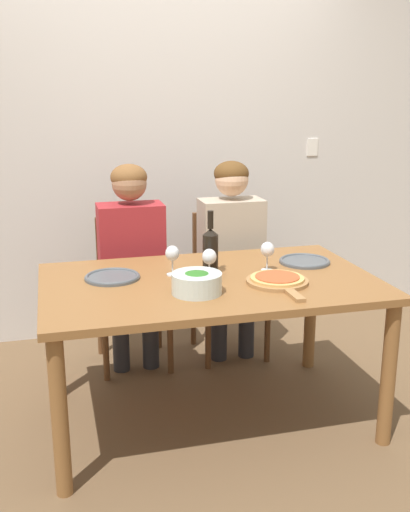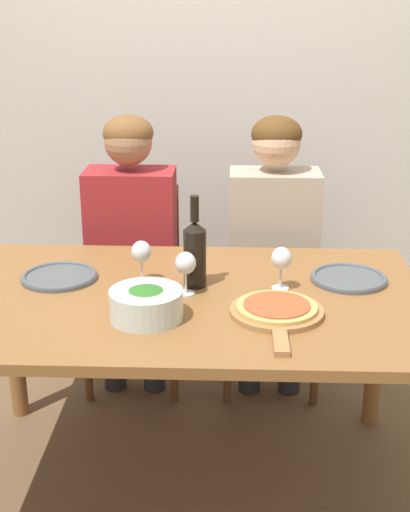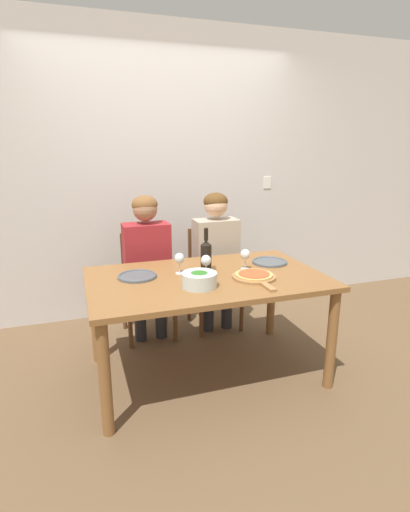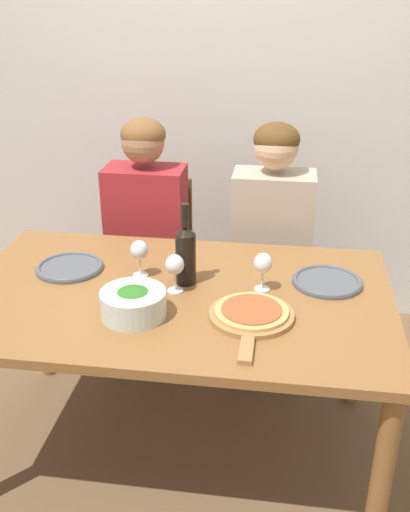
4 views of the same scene
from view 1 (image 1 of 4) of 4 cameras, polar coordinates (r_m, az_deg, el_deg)
The scene contains 15 objects.
ground_plane at distance 3.21m, azimuth 0.43°, elevation -15.10°, with size 40.00×40.00×0.00m, color brown.
back_wall at distance 4.06m, azimuth -4.46°, elevation 11.38°, with size 10.00×0.06×2.70m.
dining_table at distance 2.94m, azimuth 0.45°, elevation -3.93°, with size 1.61×0.99×0.75m.
chair_left at distance 3.70m, azimuth -7.09°, elevation -2.68°, with size 0.42×0.42×0.89m.
chair_right at distance 3.82m, azimuth 2.05°, elevation -1.97°, with size 0.42×0.42×0.89m.
person_woman at distance 3.52m, azimuth -6.99°, elevation 0.74°, with size 0.47×0.51×1.23m.
person_man at distance 3.65m, azimuth 2.57°, elevation 1.36°, with size 0.47×0.51×1.23m.
wine_bottle at distance 2.96m, azimuth 0.52°, elevation 0.59°, with size 0.08×0.08×0.32m.
broccoli_bowl at distance 2.70m, azimuth -0.79°, elevation -2.57°, with size 0.23×0.23×0.10m.
dinner_plate_left at distance 2.95m, azimuth -8.82°, elevation -1.97°, with size 0.27×0.27×0.02m.
dinner_plate_right at distance 3.23m, azimuth 9.46°, elevation -0.48°, with size 0.27×0.27×0.02m.
pizza_on_board at distance 2.86m, azimuth 6.96°, elevation -2.33°, with size 0.30×0.44×0.04m.
wine_glass_left at distance 2.95m, azimuth -3.13°, elevation 0.12°, with size 0.07×0.07×0.15m.
wine_glass_right at distance 3.04m, azimuth 5.96°, elevation 0.49°, with size 0.07×0.07×0.15m.
wine_glass_centre at distance 2.89m, azimuth 0.36°, elevation -0.21°, with size 0.07×0.07×0.15m.
Camera 1 is at (-0.72, -2.67, 1.63)m, focal length 42.00 mm.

